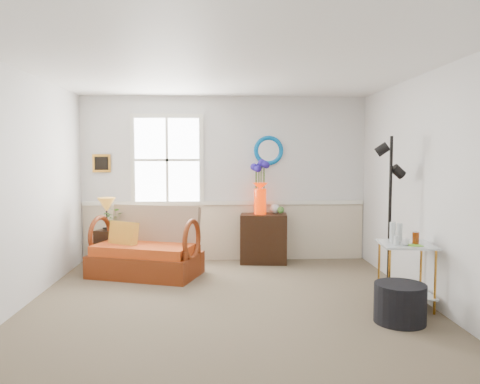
{
  "coord_description": "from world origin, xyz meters",
  "views": [
    {
      "loc": [
        -0.11,
        -4.93,
        1.65
      ],
      "look_at": [
        0.16,
        0.63,
        1.23
      ],
      "focal_mm": 35.0,
      "sensor_mm": 36.0,
      "label": 1
    }
  ],
  "objects_px": {
    "floor_lamp": "(390,216)",
    "ottoman": "(400,303)",
    "lamp_stand": "(109,248)",
    "side_table": "(406,275)",
    "loveseat": "(145,242)",
    "cabinet": "(264,238)"
  },
  "relations": [
    {
      "from": "floor_lamp",
      "to": "ottoman",
      "type": "distance_m",
      "value": 1.27
    },
    {
      "from": "lamp_stand",
      "to": "side_table",
      "type": "bearing_deg",
      "value": -29.0
    },
    {
      "from": "loveseat",
      "to": "cabinet",
      "type": "xyz_separation_m",
      "value": [
        1.72,
        0.73,
        -0.09
      ]
    },
    {
      "from": "lamp_stand",
      "to": "cabinet",
      "type": "relative_size",
      "value": 0.74
    },
    {
      "from": "side_table",
      "to": "floor_lamp",
      "type": "distance_m",
      "value": 0.78
    },
    {
      "from": "floor_lamp",
      "to": "loveseat",
      "type": "bearing_deg",
      "value": -179.97
    },
    {
      "from": "loveseat",
      "to": "ottoman",
      "type": "relative_size",
      "value": 2.85
    },
    {
      "from": "lamp_stand",
      "to": "loveseat",
      "type": "bearing_deg",
      "value": -40.5
    },
    {
      "from": "floor_lamp",
      "to": "lamp_stand",
      "type": "bearing_deg",
      "value": 175.51
    },
    {
      "from": "loveseat",
      "to": "floor_lamp",
      "type": "distance_m",
      "value": 3.26
    },
    {
      "from": "ottoman",
      "to": "side_table",
      "type": "bearing_deg",
      "value": 62.42
    },
    {
      "from": "loveseat",
      "to": "ottoman",
      "type": "bearing_deg",
      "value": -17.2
    },
    {
      "from": "lamp_stand",
      "to": "floor_lamp",
      "type": "distance_m",
      "value": 4.05
    },
    {
      "from": "loveseat",
      "to": "side_table",
      "type": "height_order",
      "value": "loveseat"
    },
    {
      "from": "floor_lamp",
      "to": "side_table",
      "type": "bearing_deg",
      "value": -71.8
    },
    {
      "from": "cabinet",
      "to": "floor_lamp",
      "type": "distance_m",
      "value": 2.26
    },
    {
      "from": "cabinet",
      "to": "floor_lamp",
      "type": "xyz_separation_m",
      "value": [
        1.34,
        -1.73,
        0.57
      ]
    },
    {
      "from": "lamp_stand",
      "to": "cabinet",
      "type": "distance_m",
      "value": 2.36
    },
    {
      "from": "lamp_stand",
      "to": "side_table",
      "type": "xyz_separation_m",
      "value": [
        3.69,
        -2.05,
        0.07
      ]
    },
    {
      "from": "cabinet",
      "to": "side_table",
      "type": "distance_m",
      "value": 2.61
    },
    {
      "from": "loveseat",
      "to": "ottoman",
      "type": "xyz_separation_m",
      "value": [
        2.81,
        -1.98,
        -0.28
      ]
    },
    {
      "from": "loveseat",
      "to": "side_table",
      "type": "distance_m",
      "value": 3.42
    }
  ]
}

